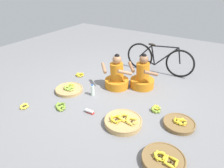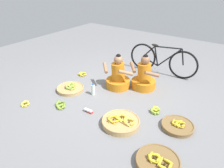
{
  "view_description": "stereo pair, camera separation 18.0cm",
  "coord_description": "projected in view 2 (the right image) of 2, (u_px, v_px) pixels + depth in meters",
  "views": [
    {
      "loc": [
        1.88,
        -3.15,
        2.24
      ],
      "look_at": [
        0.0,
        -0.2,
        0.35
      ],
      "focal_mm": 33.22,
      "sensor_mm": 36.0,
      "label": 1
    },
    {
      "loc": [
        2.03,
        -3.05,
        2.24
      ],
      "look_at": [
        0.0,
        -0.2,
        0.35
      ],
      "focal_mm": 33.22,
      "sensor_mm": 36.0,
      "label": 2
    }
  ],
  "objects": [
    {
      "name": "loose_bananas_near_bicycle",
      "position": [
        155.0,
        110.0,
        3.76
      ],
      "size": [
        0.21,
        0.26,
        0.09
      ],
      "color": "yellow",
      "rests_on": "ground"
    },
    {
      "name": "bicycle_leaning",
      "position": [
        162.0,
        60.0,
        5.04
      ],
      "size": [
        1.7,
        0.13,
        0.73
      ],
      "color": "black",
      "rests_on": "ground"
    },
    {
      "name": "banana_basket_mid_right",
      "position": [
        177.0,
        126.0,
        3.36
      ],
      "size": [
        0.52,
        0.52,
        0.14
      ],
      "color": "brown",
      "rests_on": "ground"
    },
    {
      "name": "loose_bananas_mid_left",
      "position": [
        82.0,
        74.0,
        5.1
      ],
      "size": [
        0.23,
        0.21,
        0.09
      ],
      "color": "yellow",
      "rests_on": "ground"
    },
    {
      "name": "ground_plane",
      "position": [
        118.0,
        95.0,
        4.28
      ],
      "size": [
        10.0,
        10.0,
        0.0
      ],
      "primitive_type": "plane",
      "color": "slate"
    },
    {
      "name": "loose_bananas_back_right",
      "position": [
        61.0,
        105.0,
        3.9
      ],
      "size": [
        0.28,
        0.25,
        0.1
      ],
      "color": "olive",
      "rests_on": "ground"
    },
    {
      "name": "banana_basket_front_left",
      "position": [
        158.0,
        162.0,
        2.71
      ],
      "size": [
        0.58,
        0.58,
        0.17
      ],
      "color": "brown",
      "rests_on": "ground"
    },
    {
      "name": "vendor_woman_behind",
      "position": [
        144.0,
        77.0,
        4.46
      ],
      "size": [
        0.75,
        0.53,
        0.77
      ],
      "color": "orange",
      "rests_on": "ground"
    },
    {
      "name": "loose_bananas_front_center",
      "position": [
        25.0,
        104.0,
        3.95
      ],
      "size": [
        0.19,
        0.19,
        0.08
      ],
      "color": "yellow",
      "rests_on": "ground"
    },
    {
      "name": "water_bottle",
      "position": [
        93.0,
        90.0,
        4.25
      ],
      "size": [
        0.08,
        0.08,
        0.25
      ],
      "color": "silver",
      "rests_on": "ground"
    },
    {
      "name": "packet_carton_stack",
      "position": [
        88.0,
        111.0,
        3.75
      ],
      "size": [
        0.18,
        0.07,
        0.06
      ],
      "color": "red",
      "rests_on": "ground"
    },
    {
      "name": "vendor_woman_front",
      "position": [
        118.0,
        77.0,
        4.48
      ],
      "size": [
        0.75,
        0.53,
        0.77
      ],
      "color": "orange",
      "rests_on": "ground"
    },
    {
      "name": "banana_basket_front_right",
      "position": [
        121.0,
        122.0,
        3.42
      ],
      "size": [
        0.63,
        0.63,
        0.17
      ],
      "color": "tan",
      "rests_on": "ground"
    },
    {
      "name": "banana_basket_near_vendor",
      "position": [
        70.0,
        88.0,
        4.44
      ],
      "size": [
        0.58,
        0.58,
        0.15
      ],
      "color": "tan",
      "rests_on": "ground"
    }
  ]
}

